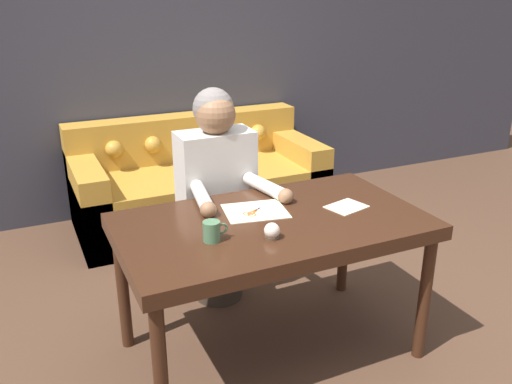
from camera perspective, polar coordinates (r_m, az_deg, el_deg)
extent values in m
plane|color=#4C3323|center=(2.90, 4.65, -16.71)|extent=(16.00, 16.00, 0.00)
cube|color=#383842|center=(4.46, -9.84, 14.62)|extent=(8.00, 0.06, 2.60)
cube|color=#381E11|center=(2.56, 1.71, -3.63)|extent=(1.44, 0.83, 0.07)
cylinder|color=#381E11|center=(2.28, -10.01, -18.41)|extent=(0.06, 0.06, 0.67)
cylinder|color=#381E11|center=(2.82, 17.31, -10.65)|extent=(0.06, 0.06, 0.67)
cylinder|color=#381E11|center=(2.85, -13.84, -9.89)|extent=(0.06, 0.06, 0.67)
cylinder|color=#381E11|center=(3.30, 9.25, -5.08)|extent=(0.06, 0.06, 0.67)
cube|color=#B7842D|center=(4.29, -5.90, -0.35)|extent=(1.89, 0.87, 0.44)
cube|color=#B7842D|center=(4.46, -7.48, 5.82)|extent=(1.89, 0.22, 0.36)
cube|color=#B7842D|center=(4.09, -17.20, -1.09)|extent=(0.20, 0.87, 0.60)
cube|color=#B7842D|center=(4.58, 4.10, 2.19)|extent=(0.20, 0.87, 0.60)
sphere|color=#B7842D|center=(4.20, -14.71, 4.38)|extent=(0.13, 0.13, 0.13)
sphere|color=#B7842D|center=(4.26, -10.77, 4.92)|extent=(0.13, 0.13, 0.13)
sphere|color=#B7842D|center=(4.34, -6.95, 5.42)|extent=(0.13, 0.13, 0.13)
sphere|color=#B7842D|center=(4.43, -3.28, 5.88)|extent=(0.13, 0.13, 0.13)
sphere|color=#B7842D|center=(4.55, 0.24, 6.30)|extent=(0.13, 0.13, 0.13)
cube|color=white|center=(4.18, -2.87, 2.42)|extent=(0.32, 0.28, 0.00)
cylinder|color=#33281E|center=(3.25, -4.00, -7.36)|extent=(0.28, 0.28, 0.46)
cube|color=beige|center=(3.04, -4.24, 1.17)|extent=(0.42, 0.22, 0.57)
sphere|color=#896042|center=(2.92, -4.30, 8.14)|extent=(0.22, 0.22, 0.22)
sphere|color=slate|center=(2.94, -4.52, 8.77)|extent=(0.22, 0.22, 0.22)
cylinder|color=beige|center=(2.73, -5.69, -0.55)|extent=(0.12, 0.34, 0.07)
sphere|color=#896042|center=(2.58, -5.05, -1.86)|extent=(0.08, 0.08, 0.08)
cylinder|color=beige|center=(2.86, 1.07, 0.55)|extent=(0.13, 0.34, 0.07)
sphere|color=#896042|center=(2.73, 3.14, -0.46)|extent=(0.08, 0.08, 0.08)
cube|color=beige|center=(2.64, -0.06, -2.02)|extent=(0.34, 0.29, 0.00)
cube|color=beige|center=(2.73, 9.51, -1.55)|extent=(0.22, 0.19, 0.00)
cube|color=silver|center=(2.70, 0.61, -1.45)|extent=(0.09, 0.08, 0.00)
cube|color=#D1511E|center=(2.62, -0.13, -2.16)|extent=(0.06, 0.06, 0.00)
torus|color=#D1511E|center=(2.59, -0.44, -2.45)|extent=(0.04, 0.04, 0.01)
cube|color=silver|center=(2.69, 0.98, -1.53)|extent=(0.11, 0.05, 0.00)
cube|color=#D1511E|center=(2.63, -0.37, -2.10)|extent=(0.07, 0.04, 0.00)
torus|color=#D1511E|center=(2.60, -0.92, -2.33)|extent=(0.04, 0.04, 0.01)
cylinder|color=silver|center=(2.65, 0.17, -1.87)|extent=(0.01, 0.01, 0.01)
cylinder|color=#47704C|center=(2.33, -4.70, -4.15)|extent=(0.08, 0.08, 0.09)
torus|color=#47704C|center=(2.35, -3.56, -3.84)|extent=(0.05, 0.01, 0.05)
cylinder|color=#4C3828|center=(2.36, 1.69, -4.75)|extent=(0.06, 0.06, 0.01)
sphere|color=beige|center=(2.35, 1.69, -4.08)|extent=(0.07, 0.07, 0.07)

